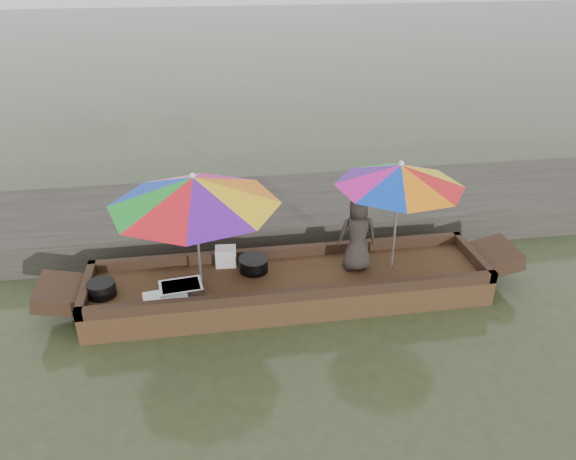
{
  "coord_description": "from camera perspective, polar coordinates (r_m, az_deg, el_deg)",
  "views": [
    {
      "loc": [
        -1.04,
        -6.3,
        4.33
      ],
      "look_at": [
        0.0,
        0.1,
        1.0
      ],
      "focal_mm": 35.0,
      "sensor_mm": 36.0,
      "label": 1
    }
  ],
  "objects": [
    {
      "name": "umbrella_bow",
      "position": [
        7.07,
        -9.22,
        -0.15
      ],
      "size": [
        2.32,
        2.32,
        1.55
      ],
      "primitive_type": null,
      "rotation": [
        0.0,
        0.0,
        -0.1
      ],
      "color": "orange",
      "rests_on": "boat_hull"
    },
    {
      "name": "boat_hull",
      "position": [
        7.62,
        0.12,
        -5.87
      ],
      "size": [
        5.31,
        1.2,
        0.35
      ],
      "primitive_type": "cube",
      "color": "#3B2512",
      "rests_on": "water"
    },
    {
      "name": "cooking_pot",
      "position": [
        7.48,
        -18.42,
        -5.7
      ],
      "size": [
        0.35,
        0.35,
        0.19
      ],
      "primitive_type": "cylinder",
      "color": "black",
      "rests_on": "boat_hull"
    },
    {
      "name": "vendor",
      "position": [
        7.51,
        7.07,
        -0.39
      ],
      "size": [
        0.54,
        0.37,
        1.05
      ],
      "primitive_type": "imported",
      "rotation": [
        0.0,
        0.0,
        3.07
      ],
      "color": "#2A2420",
      "rests_on": "boat_hull"
    },
    {
      "name": "supply_bag",
      "position": [
        7.77,
        -6.33,
        -2.68
      ],
      "size": [
        0.3,
        0.24,
        0.26
      ],
      "primitive_type": "cube",
      "rotation": [
        0.0,
        0.0,
        -0.07
      ],
      "color": "silver",
      "rests_on": "boat_hull"
    },
    {
      "name": "charcoal_grill",
      "position": [
        7.62,
        -3.5,
        -3.56
      ],
      "size": [
        0.39,
        0.39,
        0.18
      ],
      "primitive_type": "cylinder",
      "color": "black",
      "rests_on": "boat_hull"
    },
    {
      "name": "tray_crayfish",
      "position": [
        7.33,
        -10.82,
        -5.82
      ],
      "size": [
        0.58,
        0.43,
        0.09
      ],
      "primitive_type": "cube",
      "rotation": [
        0.0,
        0.0,
        0.11
      ],
      "color": "silver",
      "rests_on": "boat_hull"
    },
    {
      "name": "umbrella_stern",
      "position": [
        7.48,
        10.93,
        1.3
      ],
      "size": [
        2.0,
        2.0,
        1.55
      ],
      "primitive_type": null,
      "rotation": [
        0.0,
        0.0,
        -0.22
      ],
      "color": "yellow",
      "rests_on": "boat_hull"
    },
    {
      "name": "tray_scallop",
      "position": [
        7.19,
        -12.32,
        -6.84
      ],
      "size": [
        0.59,
        0.45,
        0.06
      ],
      "primitive_type": "cube",
      "rotation": [
        0.0,
        0.0,
        0.16
      ],
      "color": "silver",
      "rests_on": "boat_hull"
    },
    {
      "name": "water",
      "position": [
        7.71,
        0.12,
        -6.96
      ],
      "size": [
        80.0,
        80.0,
        0.0
      ],
      "primitive_type": "plane",
      "color": "#3E4C2C",
      "rests_on": "ground"
    },
    {
      "name": "dock",
      "position": [
        9.48,
        -2.03,
        1.69
      ],
      "size": [
        22.0,
        2.2,
        0.5
      ],
      "primitive_type": "cube",
      "color": "#2D2B26",
      "rests_on": "ground"
    }
  ]
}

